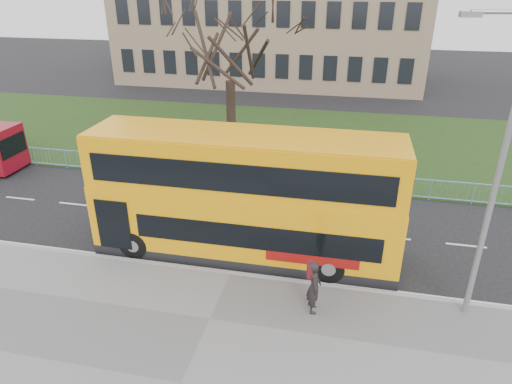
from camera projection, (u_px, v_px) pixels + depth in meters
ground at (241, 253)px, 18.35m from camera, size 120.00×120.00×0.00m
kerb at (231, 274)px, 16.95m from camera, size 80.00×0.20×0.14m
grass_verge at (291, 139)px, 30.95m from camera, size 80.00×15.40×0.08m
guard_railing at (271, 176)px, 23.94m from camera, size 40.00×0.12×1.10m
bare_tree at (230, 65)px, 25.33m from camera, size 7.74×7.74×11.05m
civic_building at (274, 8)px, 47.18m from camera, size 30.00×15.00×14.00m
yellow_bus at (244, 193)px, 17.28m from camera, size 11.70×2.85×4.90m
pedestrian at (314, 287)px, 14.64m from camera, size 0.55×0.75×1.88m
street_lamp at (495, 169)px, 12.83m from camera, size 1.95×0.48×9.24m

